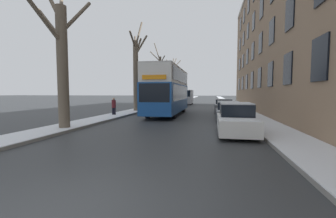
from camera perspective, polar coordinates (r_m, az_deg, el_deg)
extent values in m
cube|color=slate|center=(56.68, 2.77, 2.13)|extent=(2.05, 130.00, 0.13)
cube|color=silver|center=(56.68, 2.77, 2.21)|extent=(2.02, 130.00, 0.03)
cube|color=slate|center=(56.18, 14.40, 1.99)|extent=(2.05, 130.00, 0.13)
cube|color=silver|center=(56.18, 14.40, 2.07)|extent=(2.02, 130.00, 0.03)
cube|color=#8C7056|center=(24.18, 33.61, 17.07)|extent=(9.00, 39.75, 15.46)
cube|color=black|center=(11.07, 34.10, 10.50)|extent=(0.08, 1.40, 1.80)
cube|color=black|center=(14.72, 28.12, 8.96)|extent=(0.08, 1.40, 1.80)
cube|color=black|center=(18.46, 24.56, 7.99)|extent=(0.08, 1.40, 1.80)
cube|color=black|center=(22.25, 22.22, 7.34)|extent=(0.08, 1.40, 1.80)
cube|color=black|center=(26.07, 20.57, 6.87)|extent=(0.08, 1.40, 1.80)
cube|color=black|center=(29.91, 19.34, 6.51)|extent=(0.08, 1.40, 1.80)
cube|color=black|center=(33.76, 18.39, 6.24)|extent=(0.08, 1.40, 1.80)
cube|color=black|center=(37.61, 17.64, 6.02)|extent=(0.08, 1.40, 1.80)
cube|color=black|center=(15.32, 28.54, 20.55)|extent=(0.08, 1.40, 1.80)
cube|color=black|center=(18.94, 24.86, 17.36)|extent=(0.08, 1.40, 1.80)
cube|color=black|center=(22.65, 22.44, 15.17)|extent=(0.08, 1.40, 1.80)
cube|color=black|center=(26.41, 20.74, 13.58)|extent=(0.08, 1.40, 1.80)
cube|color=black|center=(30.21, 19.48, 12.38)|extent=(0.08, 1.40, 1.80)
cube|color=black|center=(34.02, 18.51, 11.45)|extent=(0.08, 1.40, 1.80)
cube|color=black|center=(37.85, 17.75, 10.70)|extent=(0.08, 1.40, 1.80)
cube|color=black|center=(23.46, 22.67, 22.59)|extent=(0.08, 1.40, 1.80)
cube|color=black|center=(27.11, 20.92, 20.03)|extent=(0.08, 1.40, 1.80)
cube|color=black|center=(30.82, 19.63, 18.07)|extent=(0.08, 1.40, 1.80)
cube|color=black|center=(34.56, 18.64, 16.53)|extent=(0.08, 1.40, 1.80)
cube|color=black|center=(38.34, 17.85, 15.29)|extent=(0.08, 1.40, 1.80)
cube|color=black|center=(31.72, 19.78, 23.49)|extent=(0.08, 1.40, 1.80)
cube|color=black|center=(35.37, 18.76, 21.42)|extent=(0.08, 1.40, 1.80)
cube|color=black|center=(39.07, 17.96, 19.74)|extent=(0.08, 1.40, 1.80)
cylinder|color=brown|center=(13.46, -25.19, 9.16)|extent=(0.57, 0.57, 6.62)
cylinder|color=brown|center=(14.97, -27.88, 18.48)|extent=(2.41, 1.25, 2.23)
cylinder|color=brown|center=(13.04, -28.88, 19.10)|extent=(0.38, 2.37, 1.88)
cylinder|color=brown|center=(15.44, -25.49, 22.32)|extent=(1.63, 2.24, 1.96)
cylinder|color=brown|center=(14.78, -22.25, 20.85)|extent=(0.69, 2.27, 2.38)
cylinder|color=brown|center=(15.02, -27.57, 23.21)|extent=(1.85, 0.92, 2.63)
cylinder|color=brown|center=(24.24, -8.18, 8.13)|extent=(0.53, 0.53, 7.49)
cylinder|color=brown|center=(25.69, -7.45, 18.28)|extent=(0.41, 1.79, 3.06)
cylinder|color=brown|center=(24.41, -7.57, 15.41)|extent=(0.93, 0.52, 1.69)
cylinder|color=brown|center=(25.64, -8.30, 15.21)|extent=(0.91, 2.05, 2.89)
cylinder|color=brown|center=(24.25, -6.84, 15.73)|extent=(1.58, 0.67, 1.95)
cylinder|color=brown|center=(24.07, -8.95, 16.96)|extent=(0.22, 1.66, 1.49)
cylinder|color=brown|center=(34.94, -2.01, 6.99)|extent=(0.39, 0.39, 7.57)
cylinder|color=brown|center=(36.02, -2.76, 14.21)|extent=(1.29, 1.08, 3.02)
cylinder|color=brown|center=(36.15, -0.55, 9.59)|extent=(1.45, 2.64, 2.04)
cylinder|color=brown|center=(35.98, -1.36, 10.10)|extent=(0.55, 2.05, 2.48)
cylinder|color=brown|center=(36.02, -3.29, 13.17)|extent=(1.94, 1.12, 1.81)
cylinder|color=brown|center=(34.75, -1.45, 12.32)|extent=(1.05, 0.98, 1.24)
cylinder|color=brown|center=(46.50, 1.05, 6.23)|extent=(0.41, 0.41, 7.48)
cylinder|color=brown|center=(47.59, 1.60, 11.36)|extent=(0.78, 1.77, 2.61)
cylinder|color=brown|center=(47.12, 0.31, 11.10)|extent=(1.46, 0.56, 2.33)
cylinder|color=brown|center=(47.09, 2.15, 11.11)|extent=(1.79, 1.01, 2.02)
cylinder|color=brown|center=(47.54, 1.24, 11.19)|extent=(0.18, 1.59, 2.82)
cylinder|color=brown|center=(47.09, 0.14, 9.59)|extent=(1.76, 0.72, 2.24)
cube|color=#194C99|center=(20.95, 0.04, 2.85)|extent=(2.49, 10.38, 2.46)
cube|color=silver|center=(21.00, 0.04, 8.07)|extent=(2.44, 10.17, 1.36)
cube|color=silver|center=(21.06, 0.04, 10.08)|extent=(2.44, 10.17, 0.12)
cube|color=black|center=(20.95, 0.04, 4.14)|extent=(2.52, 9.13, 1.28)
cube|color=black|center=(21.00, 0.04, 8.26)|extent=(2.52, 9.13, 1.03)
cube|color=black|center=(15.91, -3.54, 4.14)|extent=(2.24, 0.06, 1.34)
cube|color=orange|center=(15.94, -3.57, 8.09)|extent=(1.75, 0.05, 0.32)
cylinder|color=black|center=(18.24, -5.16, -0.59)|extent=(0.30, 1.09, 1.09)
cylinder|color=black|center=(17.76, 1.52, -0.70)|extent=(0.30, 1.09, 1.09)
cylinder|color=black|center=(24.06, -1.15, 0.57)|extent=(0.30, 1.09, 1.09)
cylinder|color=black|center=(23.70, 3.94, 0.51)|extent=(0.30, 1.09, 1.09)
cube|color=silver|center=(11.47, 16.88, -3.63)|extent=(1.74, 3.99, 0.71)
cube|color=black|center=(11.56, 16.87, -0.27)|extent=(1.50, 1.99, 0.61)
cube|color=silver|center=(11.54, 16.91, 1.39)|extent=(1.46, 1.89, 0.06)
cube|color=silver|center=(10.03, 17.74, -2.57)|extent=(1.57, 1.04, 0.05)
cylinder|color=black|center=(10.27, 13.29, -5.73)|extent=(0.20, 0.60, 0.60)
cylinder|color=black|center=(10.44, 21.69, -5.75)|extent=(0.20, 0.60, 0.60)
cylinder|color=black|center=(12.63, 12.88, -3.88)|extent=(0.20, 0.60, 0.60)
cylinder|color=black|center=(12.77, 19.72, -3.93)|extent=(0.20, 0.60, 0.60)
cube|color=#474C56|center=(17.18, 14.95, -1.24)|extent=(1.75, 4.37, 0.60)
cube|color=black|center=(17.31, 14.95, 0.74)|extent=(1.50, 2.19, 0.57)
cube|color=silver|center=(17.29, 14.97, 1.83)|extent=(1.47, 2.08, 0.08)
cube|color=silver|center=(15.61, 15.35, -0.55)|extent=(1.57, 1.14, 0.07)
cylinder|color=black|center=(15.85, 12.50, -2.15)|extent=(0.20, 0.66, 0.66)
cylinder|color=black|center=(15.96, 17.99, -2.21)|extent=(0.20, 0.66, 0.66)
cylinder|color=black|center=(18.46, 12.31, -1.27)|extent=(0.20, 0.66, 0.66)
cylinder|color=black|center=(18.56, 17.03, -1.33)|extent=(0.20, 0.66, 0.66)
cube|color=slate|center=(23.56, 13.91, 0.32)|extent=(1.79, 4.13, 0.70)
cube|color=black|center=(23.69, 13.92, 1.77)|extent=(1.54, 2.07, 0.49)
cube|color=silver|center=(23.68, 13.93, 2.43)|extent=(1.51, 1.96, 0.05)
cube|color=silver|center=(22.07, 14.11, 1.03)|extent=(1.61, 1.08, 0.04)
cylinder|color=black|center=(22.31, 12.04, -0.33)|extent=(0.20, 0.67, 0.67)
cylinder|color=black|center=(22.39, 16.07, -0.39)|extent=(0.20, 0.67, 0.67)
cylinder|color=black|center=(24.78, 11.95, 0.11)|extent=(0.20, 0.67, 0.67)
cylinder|color=black|center=(24.85, 15.58, 0.05)|extent=(0.20, 0.67, 0.67)
cube|color=#9EA3AD|center=(39.14, 4.76, 3.13)|extent=(1.91, 5.14, 2.28)
cube|color=black|center=(36.60, 4.32, 3.91)|extent=(1.68, 0.06, 1.01)
cylinder|color=black|center=(37.64, 3.21, 1.54)|extent=(0.22, 0.68, 0.68)
cylinder|color=black|center=(37.45, 5.74, 1.51)|extent=(0.22, 0.68, 0.68)
cylinder|color=black|center=(40.90, 3.84, 1.74)|extent=(0.22, 0.68, 0.68)
cylinder|color=black|center=(40.72, 6.17, 1.72)|extent=(0.22, 0.68, 0.68)
cylinder|color=black|center=(19.91, -13.35, -0.76)|extent=(0.17, 0.17, 0.76)
cylinder|color=black|center=(19.89, -13.81, -0.78)|extent=(0.17, 0.17, 0.76)
cylinder|color=#59191E|center=(19.85, -13.62, 1.27)|extent=(0.35, 0.35, 0.66)
sphere|color=tan|center=(19.84, -13.64, 2.52)|extent=(0.21, 0.21, 0.21)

